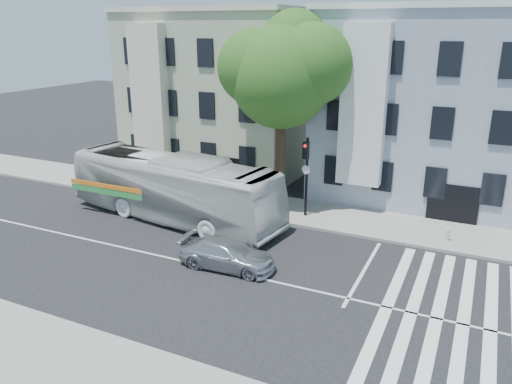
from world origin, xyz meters
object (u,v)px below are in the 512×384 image
Objects in this scene: bus at (173,188)px; sedan at (227,254)px; traffic_signal at (306,167)px; fire_hydrant at (448,234)px.

bus reaches higher than sedan.
bus is 6.80m from sedan.
traffic_signal reaches higher than fire_hydrant.
sedan is 0.96× the size of traffic_signal.
traffic_signal is at bearing -56.20° from bus.
traffic_signal is at bearing -11.35° from sedan.
fire_hydrant is at bearing -53.80° from sedan.
fire_hydrant is (7.47, -0.15, -2.45)m from traffic_signal.
bus is 7.29m from traffic_signal.
sedan is (5.43, -3.94, -1.17)m from bus.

